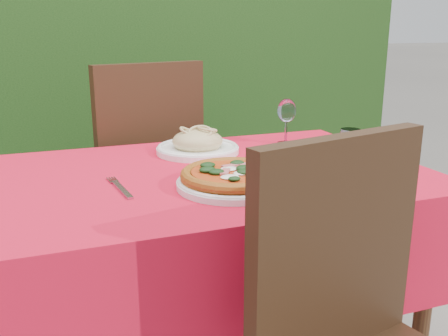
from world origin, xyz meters
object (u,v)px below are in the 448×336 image
object	(u,v)px
pasta_plate	(198,145)
wine_glass	(287,113)
fork	(122,189)
pizza_plate	(234,178)
water_glass	(350,143)
chair_far	(141,166)

from	to	relation	value
pasta_plate	wine_glass	bearing A→B (deg)	2.11
pasta_plate	fork	world-z (taller)	pasta_plate
pasta_plate	fork	distance (m)	0.45
wine_glass	pizza_plate	bearing A→B (deg)	-131.81
pasta_plate	water_glass	size ratio (longest dim) A/B	3.29
pasta_plate	wine_glass	xyz separation A→B (m)	(0.34, 0.01, 0.09)
wine_glass	pasta_plate	bearing A→B (deg)	-177.89
pizza_plate	wine_glass	distance (m)	0.56
pasta_plate	fork	bearing A→B (deg)	-133.81
chair_far	pizza_plate	bearing A→B (deg)	81.31
water_glass	pizza_plate	bearing A→B (deg)	-157.80
pizza_plate	wine_glass	size ratio (longest dim) A/B	1.94
chair_far	pasta_plate	distance (m)	0.51
wine_glass	chair_far	bearing A→B (deg)	135.55
pizza_plate	pasta_plate	distance (m)	0.40
chair_far	fork	xyz separation A→B (m)	(-0.20, -0.78, 0.16)
pizza_plate	wine_glass	bearing A→B (deg)	48.19
chair_far	pizza_plate	world-z (taller)	chair_far
pasta_plate	pizza_plate	bearing A→B (deg)	-93.43
fork	chair_far	bearing A→B (deg)	69.49
water_glass	fork	bearing A→B (deg)	-170.53
fork	pasta_plate	bearing A→B (deg)	39.87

